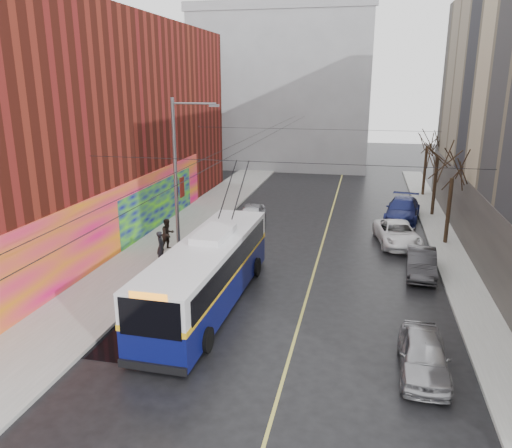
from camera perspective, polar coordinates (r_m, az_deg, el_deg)
The scene contains 21 objects.
ground at distance 18.67m, azimuth -1.28°, elevation -15.71°, with size 140.00×140.00×0.00m, color black.
sidewalk_left at distance 31.40m, azimuth -10.38°, elevation -2.34°, with size 4.00×60.00×0.15m, color gray.
sidewalk_right at distance 29.57m, azimuth 21.82°, elevation -4.43°, with size 2.00×60.00×0.15m, color gray.
lane_line at distance 31.10m, azimuth 7.50°, elevation -2.53°, with size 0.12×50.00×0.01m, color #BFB74C.
building_left at distance 35.56m, azimuth -21.86°, elevation 10.32°, with size 12.11×36.00×14.00m.
building_far at distance 61.21m, azimuth 3.26°, elevation 15.23°, with size 20.50×12.10×18.00m.
streetlight_pole at distance 27.74m, azimuth -8.87°, elevation 5.50°, with size 2.65×0.60×9.00m.
catenary_wires at distance 31.06m, azimuth 0.52°, elevation 9.40°, with size 18.00×60.00×0.22m.
tree_near at distance 32.22m, azimuth 21.64°, elevation 6.24°, with size 3.20×3.20×6.40m.
tree_mid at distance 39.05m, azimuth 20.15°, elevation 8.33°, with size 3.20×3.20×6.68m.
tree_far at distance 45.96m, azimuth 19.05°, elevation 9.31°, with size 3.20×3.20×6.57m.
puddle at distance 21.00m, azimuth -15.24°, elevation -12.47°, with size 2.81×3.44×0.01m, color black.
pigeons_flying at distance 26.66m, azimuth -2.91°, elevation 10.56°, with size 3.77×3.89×1.90m.
trolleybus at distance 22.55m, azimuth -5.52°, elevation -5.47°, with size 3.06×12.15×5.72m.
parked_car_a at distance 18.75m, azimuth 18.60°, elevation -13.99°, with size 1.66×4.12×1.40m, color #9B9B9F.
parked_car_b at distance 27.53m, azimuth 18.36°, elevation -4.23°, with size 1.44×4.12×1.36m, color #29282B.
parked_car_c at distance 32.25m, azimuth 15.82°, elevation -1.04°, with size 2.32×5.04×1.40m, color white.
parked_car_d at distance 37.87m, azimuth 16.40°, elevation 1.58°, with size 2.27×5.58×1.62m, color navy.
following_car at distance 35.05m, azimuth -0.56°, elevation 1.01°, with size 1.76×4.39×1.49m, color silver.
pedestrian_a at distance 27.99m, azimuth -10.82°, elevation -2.57°, with size 0.65×0.42×1.77m, color black.
pedestrian_b at distance 30.01m, azimuth -10.04°, elevation -1.16°, with size 0.91×0.71×1.87m, color black.
Camera 1 is at (3.79, -15.43, 9.81)m, focal length 35.00 mm.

